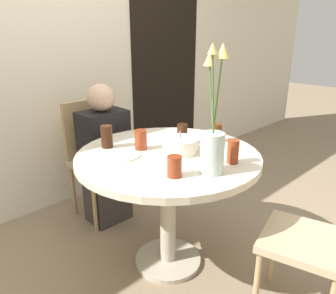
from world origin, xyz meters
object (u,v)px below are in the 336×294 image
Objects in this scene: drink_glass_0 at (141,140)px; drink_glass_3 at (216,133)px; drink_glass_1 at (174,166)px; drink_glass_2 at (233,152)px; side_plate at (124,155)px; drink_glass_4 at (182,134)px; person_guest at (105,160)px; chair_near_front at (324,232)px; chair_far_back at (94,152)px; birthday_cake at (180,145)px; drink_glass_5 at (107,137)px; flower_vase at (213,139)px.

drink_glass_3 is at bearing -27.17° from drink_glass_0.
drink_glass_2 is (0.35, -0.10, 0.01)m from drink_glass_1.
side_plate is 0.41m from drink_glass_4.
person_guest reaches higher than drink_glass_2.
chair_near_front reaches higher than drink_glass_2.
drink_glass_1 is at bearing -87.56° from side_plate.
drink_glass_2 is at bearing -93.75° from drink_glass_4.
chair_far_back is at bearing -98.38° from chair_near_front.
drink_glass_4 is at bearing 86.25° from drink_glass_2.
drink_glass_2 reaches higher than side_plate.
drink_glass_0 is (-0.13, 0.21, 0.02)m from birthday_cake.
birthday_cake is at bearing -85.92° from chair_far_back.
drink_glass_5 reaches higher than drink_glass_0.
birthday_cake reaches higher than side_plate.
drink_glass_3 is 0.70m from drink_glass_5.
drink_glass_3 is 0.11× the size of person_guest.
chair_far_back reaches higher than drink_glass_4.
drink_glass_3 is at bearing -67.72° from chair_far_back.
person_guest reaches higher than chair_far_back.
drink_glass_0 is 0.11× the size of person_guest.
drink_glass_0 is at bearing -88.92° from chair_near_front.
drink_glass_2 is 0.41m from drink_glass_4.
chair_near_front is 0.96m from drink_glass_4.
drink_glass_4 is (0.15, -0.82, 0.30)m from chair_far_back.
drink_glass_3 is (0.58, 0.19, 0.01)m from drink_glass_1.
drink_glass_1 is 0.81× the size of drink_glass_2.
drink_glass_0 is at bearing 9.65° from side_plate.
drink_glass_4 reaches higher than drink_glass_1.
person_guest is (-0.36, 0.78, -0.32)m from drink_glass_3.
flower_vase reaches higher than drink_glass_2.
chair_near_front is 0.70m from flower_vase.
drink_glass_0 is 0.87× the size of drink_glass_5.
flower_vase reaches higher than chair_far_back.
chair_far_back is 1.27m from drink_glass_2.
side_plate is (-0.24, -0.73, 0.24)m from chair_far_back.
flower_vase is 3.36× the size of side_plate.
chair_near_front is at bearing -73.86° from drink_glass_0.
side_plate is at bearing 147.17° from birthday_cake.
drink_glass_1 is (-0.43, 0.60, 0.29)m from chair_near_front.
side_plate is 0.21m from drink_glass_5.
drink_glass_4 is at bearing -102.06° from chair_near_front.
person_guest is at bearing 114.62° from drink_glass_3.
drink_glass_5 is (-0.57, 0.40, 0.01)m from drink_glass_3.
drink_glass_2 is 0.95× the size of drink_glass_5.
chair_far_back and chair_near_front have the same top height.
chair_far_back is 1.19m from drink_glass_1.
chair_near_front is at bearing -70.39° from drink_glass_5.
drink_glass_2 reaches higher than drink_glass_1.
chair_far_back is 0.81m from side_plate.
chair_far_back is 1.30m from flower_vase.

